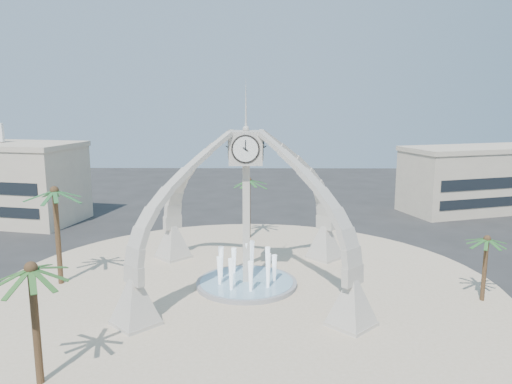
{
  "coord_description": "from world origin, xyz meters",
  "views": [
    {
      "loc": [
        1.18,
        -37.66,
        14.58
      ],
      "look_at": [
        0.73,
        2.0,
        7.26
      ],
      "focal_mm": 35.0,
      "sensor_mm": 36.0,
      "label": 1
    }
  ],
  "objects_px": {
    "palm_south": "(31,270)",
    "palm_east": "(487,240)",
    "clock_tower": "(246,206)",
    "palm_west": "(54,192)",
    "palm_north": "(249,181)",
    "fountain": "(247,283)"
  },
  "relations": [
    {
      "from": "palm_west",
      "to": "palm_north",
      "type": "height_order",
      "value": "palm_west"
    },
    {
      "from": "fountain",
      "to": "palm_south",
      "type": "distance_m",
      "value": 18.4
    },
    {
      "from": "clock_tower",
      "to": "palm_west",
      "type": "bearing_deg",
      "value": 178.77
    },
    {
      "from": "clock_tower",
      "to": "fountain",
      "type": "height_order",
      "value": "clock_tower"
    },
    {
      "from": "clock_tower",
      "to": "palm_south",
      "type": "height_order",
      "value": "clock_tower"
    },
    {
      "from": "clock_tower",
      "to": "palm_south",
      "type": "distance_m",
      "value": 17.42
    },
    {
      "from": "palm_east",
      "to": "palm_north",
      "type": "relative_size",
      "value": 0.76
    },
    {
      "from": "palm_north",
      "to": "clock_tower",
      "type": "bearing_deg",
      "value": -89.28
    },
    {
      "from": "palm_north",
      "to": "palm_south",
      "type": "xyz_separation_m",
      "value": [
        -10.17,
        -28.05,
        0.0
      ]
    },
    {
      "from": "palm_east",
      "to": "palm_south",
      "type": "relative_size",
      "value": 0.75
    },
    {
      "from": "fountain",
      "to": "palm_east",
      "type": "bearing_deg",
      "value": -9.0
    },
    {
      "from": "clock_tower",
      "to": "palm_east",
      "type": "relative_size",
      "value": 3.35
    },
    {
      "from": "clock_tower",
      "to": "palm_west",
      "type": "height_order",
      "value": "clock_tower"
    },
    {
      "from": "clock_tower",
      "to": "palm_east",
      "type": "bearing_deg",
      "value": -9.0
    },
    {
      "from": "palm_west",
      "to": "palm_north",
      "type": "relative_size",
      "value": 1.2
    },
    {
      "from": "palm_north",
      "to": "palm_south",
      "type": "relative_size",
      "value": 0.99
    },
    {
      "from": "fountain",
      "to": "palm_north",
      "type": "distance_m",
      "value": 15.24
    },
    {
      "from": "palm_east",
      "to": "palm_north",
      "type": "height_order",
      "value": "palm_north"
    },
    {
      "from": "palm_east",
      "to": "palm_south",
      "type": "bearing_deg",
      "value": -157.98
    },
    {
      "from": "fountain",
      "to": "palm_east",
      "type": "distance_m",
      "value": 18.22
    },
    {
      "from": "palm_south",
      "to": "palm_east",
      "type": "bearing_deg",
      "value": 22.02
    },
    {
      "from": "palm_west",
      "to": "palm_north",
      "type": "bearing_deg",
      "value": 42.84
    }
  ]
}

